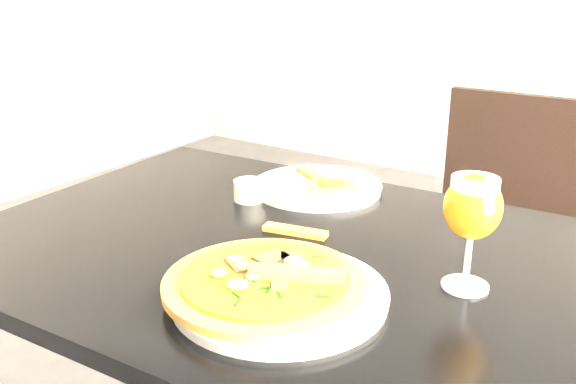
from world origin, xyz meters
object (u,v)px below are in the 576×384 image
Objects in this scene: dining_table at (302,296)px; pizza at (266,281)px; beer_glass at (473,208)px; chair_far at (497,252)px.

dining_table is 4.17× the size of pizza.
dining_table is 6.94× the size of beer_glass.
beer_glass is at bearing 1.86° from dining_table.
beer_glass reaches higher than dining_table.
chair_far is 3.00× the size of pizza.
chair_far is 5.00× the size of beer_glass.
chair_far is at bearing 84.67° from pizza.
dining_table is at bearing 105.32° from pizza.
pizza is at bearing -77.50° from dining_table.
beer_glass is (0.23, 0.19, 0.10)m from pizza.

